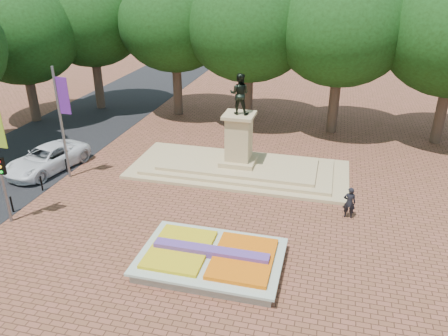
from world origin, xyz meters
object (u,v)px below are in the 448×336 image
(flower_bed, at_px, (211,259))
(van, at_px, (47,159))
(pedestrian, at_px, (349,203))
(monument, at_px, (239,159))

(flower_bed, xyz_separation_m, van, (-13.14, 7.06, 0.42))
(van, relative_size, pedestrian, 3.24)
(flower_bed, relative_size, monument, 0.45)
(monument, height_order, pedestrian, monument)
(pedestrian, bearing_deg, van, -3.90)
(flower_bed, height_order, monument, monument)
(van, distance_m, pedestrian, 19.07)
(van, bearing_deg, flower_bed, -15.41)
(flower_bed, height_order, van, van)
(flower_bed, distance_m, pedestrian, 8.28)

